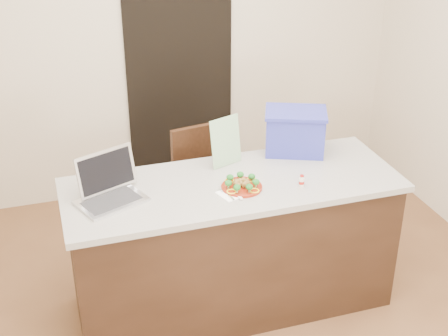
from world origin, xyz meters
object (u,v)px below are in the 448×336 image
object	(u,v)px
napkin	(231,194)
yogurt_bottle	(302,181)
plate	(242,187)
chair	(204,185)
blue_box	(295,131)
island	(232,245)
laptop	(109,187)

from	to	relation	value
napkin	yogurt_bottle	size ratio (longest dim) A/B	1.96
plate	chair	size ratio (longest dim) A/B	0.25
chair	plate	bearing A→B (deg)	-97.46
napkin	blue_box	xyz separation A→B (m)	(0.58, 0.43, 0.14)
island	plate	world-z (taller)	plate
plate	laptop	bearing A→B (deg)	170.53
napkin	yogurt_bottle	distance (m)	0.44
plate	blue_box	size ratio (longest dim) A/B	0.52
island	chair	size ratio (longest dim) A/B	2.10
plate	blue_box	world-z (taller)	blue_box
plate	napkin	distance (m)	0.10
plate	yogurt_bottle	size ratio (longest dim) A/B	3.47
blue_box	island	bearing A→B (deg)	-128.73
napkin	yogurt_bottle	world-z (taller)	yogurt_bottle
napkin	chair	world-z (taller)	chair
island	blue_box	bearing A→B (deg)	28.84
island	laptop	xyz separation A→B (m)	(-0.74, 0.04, 0.53)
island	laptop	size ratio (longest dim) A/B	4.69
chair	blue_box	bearing A→B (deg)	-43.96
island	laptop	world-z (taller)	laptop
island	yogurt_bottle	size ratio (longest dim) A/B	29.09
yogurt_bottle	blue_box	world-z (taller)	blue_box
plate	yogurt_bottle	distance (m)	0.36
island	plate	xyz separation A→B (m)	(0.03, -0.09, 0.47)
laptop	chair	size ratio (longest dim) A/B	0.45
blue_box	chair	world-z (taller)	blue_box
plate	blue_box	xyz separation A→B (m)	(0.50, 0.38, 0.14)
yogurt_bottle	laptop	distance (m)	1.14
napkin	laptop	world-z (taller)	laptop
island	napkin	distance (m)	0.48
plate	chair	distance (m)	0.83
napkin	laptop	distance (m)	0.71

